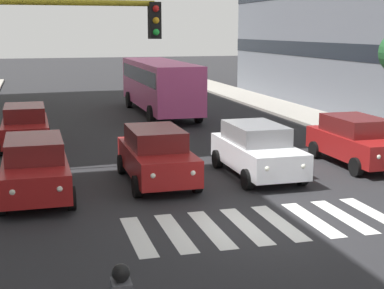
{
  "coord_description": "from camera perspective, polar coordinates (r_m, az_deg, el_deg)",
  "views": [
    {
      "loc": [
        5.38,
        12.7,
        4.76
      ],
      "look_at": [
        0.5,
        -4.77,
        1.14
      ],
      "focal_mm": 53.86,
      "sensor_mm": 36.0,
      "label": 1
    }
  ],
  "objects": [
    {
      "name": "car_row2_0",
      "position": [
        24.58,
        -16.19,
        1.77
      ],
      "size": [
        2.02,
        4.44,
        1.72
      ],
      "color": "maroon",
      "rests_on": "ground_plane"
    },
    {
      "name": "ground_plane",
      "position": [
        14.59,
        7.0,
        -7.83
      ],
      "size": [
        180.0,
        180.0,
        0.0
      ],
      "primitive_type": "plane",
      "color": "#262628"
    },
    {
      "name": "car_0",
      "position": [
        21.32,
        16.01,
        0.38
      ],
      "size": [
        2.02,
        4.44,
        1.72
      ],
      "color": "maroon",
      "rests_on": "ground_plane"
    },
    {
      "name": "car_3",
      "position": [
        17.14,
        -15.28,
        -2.18
      ],
      "size": [
        2.02,
        4.44,
        1.72
      ],
      "color": "maroon",
      "rests_on": "ground_plane"
    },
    {
      "name": "bus_behind_traffic",
      "position": [
        33.02,
        -3.26,
        6.23
      ],
      "size": [
        2.78,
        10.5,
        3.0
      ],
      "color": "#DB5193",
      "rests_on": "ground_plane"
    },
    {
      "name": "crosswalk_markings",
      "position": [
        14.59,
        7.0,
        -7.82
      ],
      "size": [
        6.75,
        2.8,
        0.01
      ],
      "color": "silver",
      "rests_on": "ground_plane"
    },
    {
      "name": "car_1",
      "position": [
        19.06,
        6.42,
        -0.51
      ],
      "size": [
        2.02,
        4.44,
        1.72
      ],
      "color": "silver",
      "rests_on": "ground_plane"
    },
    {
      "name": "car_2",
      "position": [
        18.18,
        -3.56,
        -1.03
      ],
      "size": [
        2.02,
        4.44,
        1.72
      ],
      "color": "maroon",
      "rests_on": "ground_plane"
    }
  ]
}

